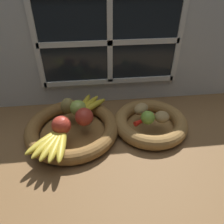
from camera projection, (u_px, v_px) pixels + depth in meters
ground_plane at (117, 139)px, 91.45cm from camera, size 140.00×90.00×3.00cm
back_wall at (109, 48)px, 98.38cm from camera, size 140.00×4.60×55.00cm
fruit_bowl_left at (72, 128)px, 90.42cm from camera, size 39.27×39.27×5.91cm
fruit_bowl_right at (150, 123)px, 93.61cm from camera, size 32.11×32.11×5.91cm
apple_green_back at (78, 108)px, 91.21cm from camera, size 6.91×6.91×6.91cm
apple_red_front at (61, 125)px, 81.34cm from camera, size 7.49×7.49×7.49cm
apple_red_right at (84, 117)px, 85.62cm from camera, size 7.45×7.45×7.45cm
pear_brown at (68, 106)px, 92.06cm from camera, size 8.16×7.89×7.36cm
banana_bunch_front at (54, 142)px, 76.82cm from camera, size 15.01×19.33×3.11cm
banana_bunch_back at (89, 105)px, 96.84cm from camera, size 14.15×16.71×2.73cm
potato_oblong at (141, 109)px, 92.44cm from camera, size 9.03×8.75×4.78cm
potato_small at (162, 117)px, 88.02cm from camera, size 6.42×5.97×4.57cm
lime_near at (148, 118)px, 86.52cm from camera, size 5.74×5.74×5.74cm
chili_pepper at (148, 118)px, 89.39cm from camera, size 13.27×8.70×2.10cm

